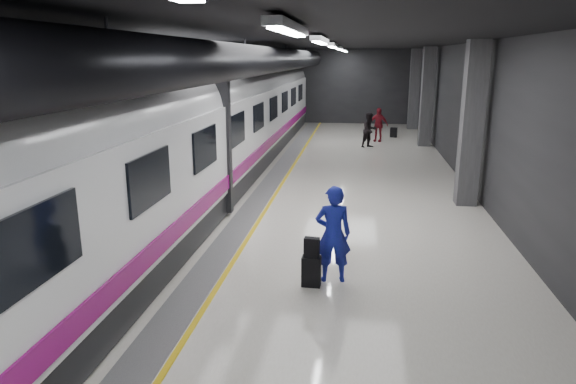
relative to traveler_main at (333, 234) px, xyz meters
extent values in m
plane|color=white|center=(-1.10, 3.70, -0.91)|extent=(40.00, 40.00, 0.00)
cube|color=black|center=(-1.10, 3.70, 3.59)|extent=(10.00, 40.00, 0.02)
cube|color=#28282B|center=(-1.10, 23.70, 1.34)|extent=(10.00, 0.02, 4.50)
cube|color=#28282B|center=(-6.10, 3.70, 1.34)|extent=(0.02, 40.00, 4.50)
cube|color=#28282B|center=(3.90, 3.70, 1.34)|extent=(0.02, 40.00, 4.50)
cube|color=slate|center=(-2.45, 3.70, -0.91)|extent=(0.65, 39.80, 0.01)
cube|color=yellow|center=(-2.05, 3.70, -0.91)|extent=(0.10, 39.80, 0.01)
cylinder|color=black|center=(-2.40, 3.70, 3.04)|extent=(0.80, 38.00, 0.80)
cube|color=silver|center=(-0.50, -2.30, 3.49)|extent=(0.22, 2.60, 0.10)
cube|color=silver|center=(-0.50, 2.70, 3.49)|extent=(0.22, 2.60, 0.10)
cube|color=silver|center=(-0.50, 7.70, 3.49)|extent=(0.22, 2.60, 0.10)
cube|color=silver|center=(-0.50, 12.70, 3.49)|extent=(0.22, 2.60, 0.10)
cube|color=silver|center=(-0.50, 17.70, 3.49)|extent=(0.22, 2.60, 0.10)
cube|color=silver|center=(-0.50, 21.70, 3.49)|extent=(0.22, 2.60, 0.10)
cube|color=#515154|center=(3.45, 5.70, 1.34)|extent=(0.55, 0.55, 4.50)
cube|color=#515154|center=(3.45, 15.70, 1.34)|extent=(0.55, 0.55, 4.50)
cube|color=#515154|center=(3.45, 21.70, 1.34)|extent=(0.55, 0.55, 4.50)
cube|color=black|center=(-4.35, 3.70, -0.56)|extent=(2.80, 38.00, 0.60)
cube|color=white|center=(-4.35, 3.70, 0.84)|extent=(2.90, 38.00, 2.20)
cylinder|color=white|center=(-4.35, 3.70, 1.79)|extent=(2.80, 38.00, 2.80)
cube|color=#860C66|center=(-2.88, 3.70, 0.04)|extent=(0.04, 38.00, 0.35)
cube|color=black|center=(-4.35, 3.70, 1.09)|extent=(3.05, 0.25, 3.80)
cube|color=black|center=(-2.88, -4.30, 1.24)|extent=(0.05, 1.60, 0.85)
cube|color=black|center=(-2.88, -1.30, 1.24)|extent=(0.05, 1.60, 0.85)
cube|color=black|center=(-2.88, 1.70, 1.24)|extent=(0.05, 1.60, 0.85)
cube|color=black|center=(-2.88, 4.70, 1.24)|extent=(0.05, 1.60, 0.85)
cube|color=black|center=(-2.88, 7.70, 1.24)|extent=(0.05, 1.60, 0.85)
cube|color=black|center=(-2.88, 10.70, 1.24)|extent=(0.05, 1.60, 0.85)
cube|color=black|center=(-2.88, 13.70, 1.24)|extent=(0.05, 1.60, 0.85)
cube|color=black|center=(-2.88, 16.70, 1.24)|extent=(0.05, 1.60, 0.85)
cube|color=black|center=(-2.88, 19.70, 1.24)|extent=(0.05, 1.60, 0.85)
imported|color=#1B16A8|center=(0.00, 0.00, 0.00)|extent=(0.73, 0.54, 1.82)
cube|color=black|center=(-0.36, -0.29, -0.63)|extent=(0.35, 0.23, 0.56)
cube|color=black|center=(-0.36, -0.30, -0.17)|extent=(0.28, 0.17, 0.36)
imported|color=black|center=(0.89, 14.84, -0.11)|extent=(0.99, 0.96, 1.60)
imported|color=maroon|center=(1.33, 16.67, -0.09)|extent=(1.04, 0.66, 1.65)
cube|color=black|center=(2.19, 18.13, -0.66)|extent=(0.39, 0.29, 0.50)
camera|label=1|loc=(0.40, -8.89, 3.14)|focal=32.00mm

